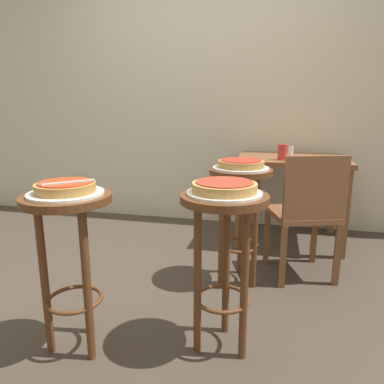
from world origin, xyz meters
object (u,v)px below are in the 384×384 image
at_px(cup_near_edge, 283,152).
at_px(wooden_chair, 306,212).
at_px(condiment_shaker, 291,152).
at_px(stool_middle, 223,237).
at_px(pizza_server_knife, 68,182).
at_px(pizza_middle, 225,187).
at_px(pizza_leftside, 241,164).
at_px(stool_leftside, 240,200).
at_px(serving_plate_leftside, 241,168).
at_px(pizza_foreground, 65,187).
at_px(serving_plate_middle, 224,193).
at_px(serving_plate_foreground, 66,193).
at_px(stool_foreground, 70,238).
at_px(dining_table, 291,172).

bearing_deg(cup_near_edge, wooden_chair, -72.50).
distance_m(cup_near_edge, condiment_shaker, 0.21).
height_order(stool_middle, pizza_server_knife, pizza_server_knife).
xyz_separation_m(pizza_middle, pizza_leftside, (0.00, 0.69, 0.00)).
bearing_deg(stool_leftside, pizza_leftside, 90.00).
height_order(pizza_middle, serving_plate_leftside, pizza_middle).
bearing_deg(pizza_leftside, pizza_foreground, -128.15).
bearing_deg(pizza_leftside, cup_near_edge, 69.01).
relative_size(serving_plate_middle, stool_leftside, 0.44).
distance_m(stool_middle, stool_leftside, 0.69).
bearing_deg(serving_plate_foreground, stool_foreground, -90.00).
distance_m(stool_middle, pizza_server_knife, 0.72).
bearing_deg(serving_plate_foreground, pizza_leftside, 51.85).
bearing_deg(dining_table, serving_plate_middle, -102.45).
distance_m(serving_plate_leftside, condiment_shaker, 0.92).
distance_m(serving_plate_foreground, pizza_server_knife, 0.07).
bearing_deg(stool_foreground, serving_plate_leftside, 51.85).
height_order(serving_plate_middle, cup_near_edge, cup_near_edge).
height_order(stool_foreground, pizza_middle, pizza_middle).
bearing_deg(pizza_leftside, serving_plate_leftside, -135.00).
distance_m(stool_foreground, condiment_shaker, 2.01).
relative_size(stool_middle, serving_plate_middle, 2.28).
distance_m(cup_near_edge, pizza_server_knife, 1.79).
relative_size(stool_middle, pizza_server_knife, 3.45).
bearing_deg(serving_plate_middle, serving_plate_leftside, 89.78).
distance_m(stool_middle, wooden_chair, 0.95).
bearing_deg(wooden_chair, serving_plate_foreground, -137.47).
bearing_deg(pizza_leftside, condiment_shaker, 69.35).
height_order(pizza_middle, stool_leftside, pizza_middle).
bearing_deg(wooden_chair, pizza_leftside, -160.94).
height_order(stool_middle, serving_plate_middle, serving_plate_middle).
height_order(serving_plate_leftside, wooden_chair, wooden_chair).
xyz_separation_m(pizza_foreground, pizza_middle, (0.67, 0.17, 0.00)).
height_order(dining_table, cup_near_edge, cup_near_edge).
height_order(serving_plate_middle, pizza_server_knife, pizza_server_knife).
xyz_separation_m(stool_foreground, serving_plate_leftside, (0.68, 0.86, 0.20)).
distance_m(pizza_middle, pizza_leftside, 0.69).
bearing_deg(pizza_foreground, wooden_chair, 42.53).
bearing_deg(pizza_middle, serving_plate_middle, 0.00).
bearing_deg(wooden_chair, condiment_shaker, 97.58).
xyz_separation_m(pizza_middle, stool_leftside, (0.00, 0.69, -0.23)).
bearing_deg(cup_near_edge, stool_middle, -100.76).
distance_m(serving_plate_foreground, serving_plate_middle, 0.69).
bearing_deg(pizza_foreground, serving_plate_leftside, 51.85).
height_order(serving_plate_leftside, pizza_leftside, pizza_leftside).
height_order(serving_plate_foreground, stool_leftside, serving_plate_foreground).
relative_size(stool_foreground, cup_near_edge, 6.15).
distance_m(stool_foreground, pizza_middle, 0.73).
relative_size(pizza_middle, pizza_server_knife, 1.30).
relative_size(stool_middle, pizza_leftside, 2.65).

